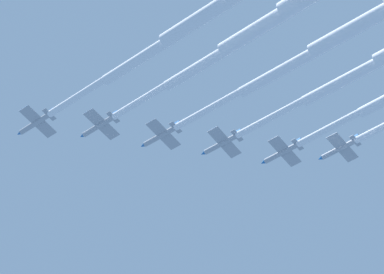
# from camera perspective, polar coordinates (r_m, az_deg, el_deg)

# --- Properties ---
(jet_lead) EXTENTS (66.42, 36.12, 4.10)m
(jet_lead) POSITION_cam_1_polar(r_m,az_deg,el_deg) (161.10, 0.70, 7.80)
(jet_lead) COLOR #9EA3AD
(jet_port_inner) EXTENTS (62.08, 34.26, 4.04)m
(jet_port_inner) POSITION_cam_1_polar(r_m,az_deg,el_deg) (164.95, 4.26, 7.01)
(jet_port_inner) COLOR #9EA3AD
(jet_starboard_inner) EXTENTS (71.58, 37.74, 4.01)m
(jet_starboard_inner) POSITION_cam_1_polar(r_m,az_deg,el_deg) (165.61, 10.65, 7.11)
(jet_starboard_inner) COLOR #9EA3AD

